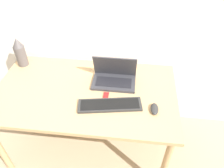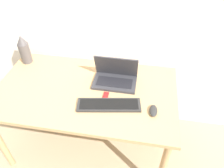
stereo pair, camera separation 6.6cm
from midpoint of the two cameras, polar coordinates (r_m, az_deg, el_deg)
desk at (r=1.74m, az=-8.01°, el=-3.51°), size 1.39×0.80×0.70m
laptop at (r=1.72m, az=-0.52°, el=1.90°), size 0.34×0.21×0.22m
keyboard at (r=1.55m, az=-1.78°, el=-5.51°), size 0.46×0.20×0.02m
mouse at (r=1.54m, az=9.82°, el=-6.44°), size 0.05×0.11×0.03m
vase at (r=2.03m, az=-23.78°, el=7.60°), size 0.09×0.09×0.26m
mp3_player at (r=1.63m, az=-2.73°, el=-3.01°), size 0.04×0.06×0.01m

